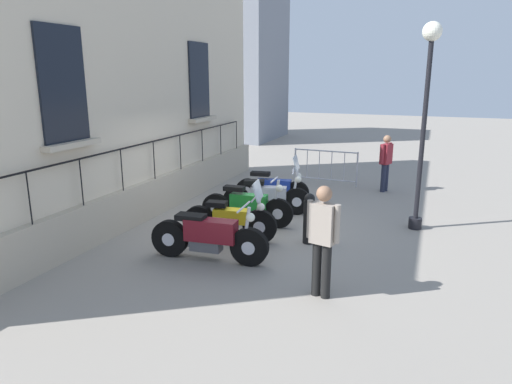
% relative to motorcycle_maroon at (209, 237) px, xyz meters
% --- Properties ---
extents(ground_plane, '(60.00, 60.00, 0.00)m').
position_rel_motorcycle_maroon_xyz_m(ground_plane, '(-0.27, 2.05, -0.45)').
color(ground_plane, gray).
extents(building_facade, '(0.82, 11.51, 6.21)m').
position_rel_motorcycle_maroon_xyz_m(building_facade, '(-2.83, 2.05, 2.53)').
color(building_facade, beige).
rests_on(building_facade, ground_plane).
extents(motorcycle_maroon, '(2.23, 0.68, 1.09)m').
position_rel_motorcycle_maroon_xyz_m(motorcycle_maroon, '(0.00, 0.00, 0.00)').
color(motorcycle_maroon, black).
rests_on(motorcycle_maroon, ground_plane).
extents(motorcycle_yellow, '(1.95, 0.60, 1.26)m').
position_rel_motorcycle_maroon_xyz_m(motorcycle_yellow, '(-0.07, 1.08, -0.03)').
color(motorcycle_yellow, black).
rests_on(motorcycle_yellow, ground_plane).
extents(motorcycle_green, '(2.11, 0.56, 1.09)m').
position_rel_motorcycle_maroon_xyz_m(motorcycle_green, '(-0.12, 2.13, -0.02)').
color(motorcycle_green, black).
rests_on(motorcycle_green, ground_plane).
extents(motorcycle_silver, '(2.07, 0.79, 1.06)m').
position_rel_motorcycle_maroon_xyz_m(motorcycle_silver, '(-0.01, 3.10, -0.04)').
color(motorcycle_silver, black).
rests_on(motorcycle_silver, ground_plane).
extents(motorcycle_blue, '(1.93, 0.56, 1.26)m').
position_rel_motorcycle_maroon_xyz_m(motorcycle_blue, '(-0.19, 4.06, -0.05)').
color(motorcycle_blue, black).
rests_on(motorcycle_blue, ground_plane).
extents(lamppost, '(0.39, 0.39, 4.29)m').
position_rel_motorcycle_maroon_xyz_m(lamppost, '(3.39, 3.22, 2.29)').
color(lamppost, black).
rests_on(lamppost, ground_plane).
extents(crowd_barrier, '(1.97, 0.12, 1.05)m').
position_rel_motorcycle_maroon_xyz_m(crowd_barrier, '(0.61, 6.63, 0.11)').
color(crowd_barrier, '#B7B7BF').
rests_on(crowd_barrier, ground_plane).
extents(bollard, '(0.23, 0.23, 1.02)m').
position_rel_motorcycle_maroon_xyz_m(bollard, '(1.44, 1.52, 0.06)').
color(bollard, black).
rests_on(bollard, ground_plane).
extents(pedestrian_standing, '(0.34, 0.50, 1.62)m').
position_rel_motorcycle_maroon_xyz_m(pedestrian_standing, '(2.40, 6.35, 0.46)').
color(pedestrian_standing, '#23283D').
rests_on(pedestrian_standing, ground_plane).
extents(pedestrian_walking, '(0.52, 0.30, 1.73)m').
position_rel_motorcycle_maroon_xyz_m(pedestrian_walking, '(2.20, -0.63, 0.53)').
color(pedestrian_walking, black).
rests_on(pedestrian_walking, ground_plane).
extents(distant_building, '(3.54, 4.61, 7.55)m').
position_rel_motorcycle_maroon_xyz_m(distant_building, '(-5.78, 15.39, 3.32)').
color(distant_building, gray).
rests_on(distant_building, ground_plane).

